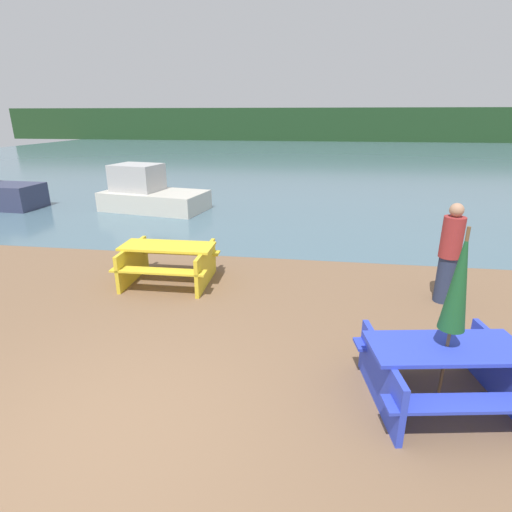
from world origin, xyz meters
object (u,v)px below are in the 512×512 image
(picnic_table_yellow, at_px, (168,260))
(boat, at_px, (150,194))
(picnic_table_blue, at_px, (443,368))
(umbrella_darkgreen, at_px, (459,281))
(person, at_px, (449,254))

(picnic_table_yellow, relative_size, boat, 0.48)
(boat, bearing_deg, picnic_table_blue, -41.38)
(picnic_table_blue, xyz_separation_m, umbrella_darkgreen, (0.00, 0.00, 1.06))
(picnic_table_blue, height_order, boat, boat)
(picnic_table_yellow, distance_m, person, 5.08)
(picnic_table_blue, relative_size, umbrella_darkgreen, 0.91)
(umbrella_darkgreen, xyz_separation_m, boat, (-7.13, 8.97, -0.94))
(boat, bearing_deg, umbrella_darkgreen, -41.38)
(picnic_table_blue, bearing_deg, umbrella_darkgreen, 0.00)
(umbrella_darkgreen, height_order, boat, umbrella_darkgreen)
(picnic_table_blue, height_order, picnic_table_yellow, picnic_table_yellow)
(picnic_table_yellow, bearing_deg, person, -1.54)
(person, bearing_deg, picnic_table_yellow, 178.46)
(boat, distance_m, person, 10.09)
(picnic_table_blue, distance_m, person, 2.91)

